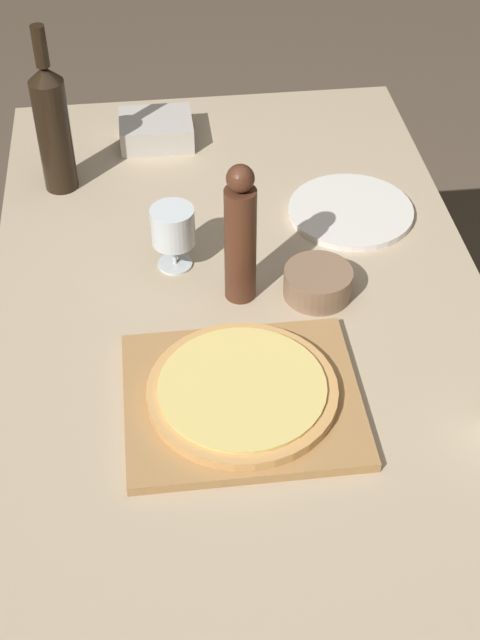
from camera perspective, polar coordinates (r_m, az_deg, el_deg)
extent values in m
plane|color=brown|center=(2.16, 0.41, -15.86)|extent=(12.00, 12.00, 0.00)
cube|color=tan|center=(1.58, 0.54, -1.57)|extent=(0.92, 1.74, 0.03)
cylinder|color=brown|center=(2.45, -11.35, 4.46)|extent=(0.06, 0.06, 0.73)
cylinder|color=brown|center=(2.50, 7.31, 5.86)|extent=(0.06, 0.06, 0.73)
cube|color=#A87A47|center=(1.45, 0.14, -5.09)|extent=(0.38, 0.33, 0.02)
cylinder|color=tan|center=(1.44, 0.14, -4.61)|extent=(0.31, 0.31, 0.02)
cylinder|color=#E0C66B|center=(1.43, 0.15, -4.28)|extent=(0.27, 0.27, 0.01)
cylinder|color=black|center=(1.91, -11.79, 11.46)|extent=(0.07, 0.07, 0.25)
cone|color=black|center=(1.85, -12.41, 15.14)|extent=(0.07, 0.07, 0.03)
cylinder|color=black|center=(1.82, -12.68, 16.73)|extent=(0.03, 0.03, 0.08)
cylinder|color=#4C2819|center=(1.58, -0.13, 4.80)|extent=(0.06, 0.06, 0.23)
sphere|color=#4C2819|center=(1.50, -0.14, 9.04)|extent=(0.05, 0.05, 0.05)
cylinder|color=silver|center=(1.73, -4.17, 3.61)|extent=(0.07, 0.07, 0.00)
cylinder|color=silver|center=(1.71, -4.22, 4.34)|extent=(0.01, 0.01, 0.05)
cylinder|color=silver|center=(1.67, -4.32, 6.01)|extent=(0.08, 0.08, 0.07)
cylinder|color=#84664C|center=(1.65, 5.00, 2.39)|extent=(0.13, 0.13, 0.05)
cylinder|color=silver|center=(1.87, 7.10, 6.94)|extent=(0.26, 0.26, 0.01)
cube|color=#BCB7AD|center=(2.09, -5.39, 12.02)|extent=(0.16, 0.14, 0.06)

